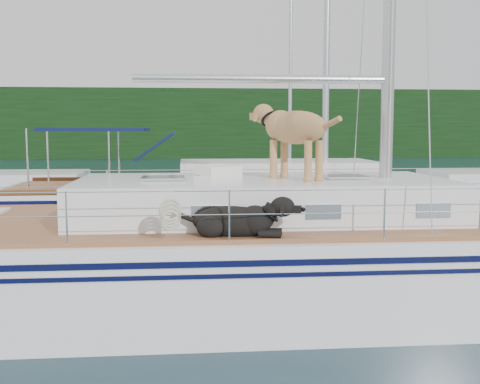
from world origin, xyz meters
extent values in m
plane|color=black|center=(0.00, 0.00, 0.00)|extent=(120.00, 120.00, 0.00)
cube|color=black|center=(0.00, 45.00, 3.00)|extent=(90.00, 3.00, 6.00)
cube|color=#595147|center=(0.00, 46.20, 0.60)|extent=(92.00, 1.00, 1.20)
cube|color=white|center=(0.00, 0.00, 0.50)|extent=(12.00, 3.80, 1.40)
cube|color=brown|center=(0.00, 0.00, 1.23)|extent=(11.52, 3.50, 0.06)
cube|color=white|center=(0.80, 0.00, 1.54)|extent=(5.20, 2.50, 0.55)
cylinder|color=silver|center=(0.80, 0.00, 3.21)|extent=(3.60, 0.12, 0.12)
cylinder|color=silver|center=(0.00, -1.75, 1.82)|extent=(10.56, 0.01, 0.01)
cylinder|color=silver|center=(0.00, 1.75, 1.82)|extent=(10.56, 0.01, 0.01)
cube|color=#1F39C2|center=(0.27, 1.63, 1.28)|extent=(0.69, 0.61, 0.04)
cube|color=silver|center=(0.21, 0.75, 1.88)|extent=(0.75, 0.71, 0.15)
torus|color=beige|center=(-0.46, -1.82, 1.62)|extent=(0.34, 0.19, 0.33)
cube|color=white|center=(0.80, 6.34, 0.45)|extent=(11.00, 3.50, 1.30)
cube|color=brown|center=(0.80, 6.34, 1.10)|extent=(10.56, 3.29, 0.06)
cube|color=white|center=(2.00, 6.34, 1.45)|extent=(4.80, 2.30, 0.55)
cube|color=#0E193C|center=(-2.40, 6.34, 2.50)|extent=(2.40, 2.30, 0.08)
cube|color=white|center=(4.00, 16.00, 0.40)|extent=(7.20, 3.00, 1.10)
cylinder|color=silver|center=(4.00, 16.00, 6.00)|extent=(0.14, 0.14, 11.00)
camera|label=1|loc=(-0.29, -8.45, 2.51)|focal=45.00mm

